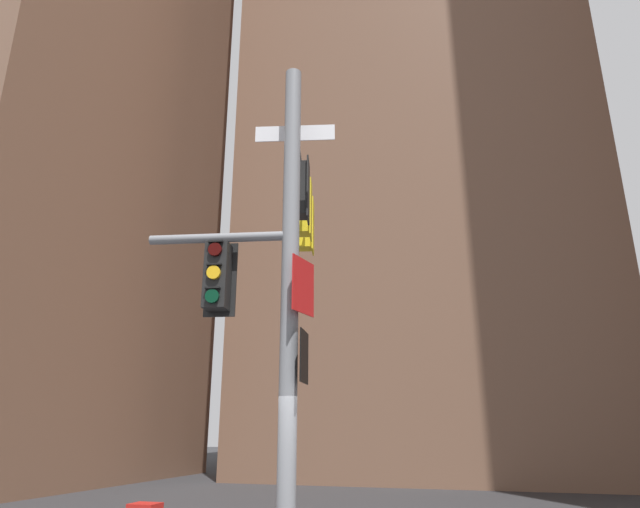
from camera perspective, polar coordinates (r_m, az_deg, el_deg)
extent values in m
cube|color=brown|center=(36.91, 10.02, 16.95)|extent=(16.74, 16.74, 45.96)
cylinder|color=gray|center=(7.88, -3.19, -4.82)|extent=(0.26, 0.26, 7.69)
cylinder|color=gray|center=(10.35, -2.13, 8.57)|extent=(0.93, 3.13, 0.14)
cylinder|color=gray|center=(8.38, -10.41, 1.66)|extent=(2.15, 0.55, 0.14)
cube|color=black|center=(9.65, -1.24, 6.67)|extent=(0.15, 0.47, 1.14)
cube|color=black|center=(9.66, -2.38, 6.65)|extent=(0.41, 0.41, 1.00)
cylinder|color=#360605|center=(9.83, -3.52, 8.48)|extent=(0.11, 0.21, 0.20)
cube|color=black|center=(9.88, -3.55, 9.10)|extent=(0.12, 0.23, 0.02)
cylinder|color=yellow|center=(9.68, -3.56, 6.62)|extent=(0.11, 0.21, 0.20)
cube|color=black|center=(9.73, -3.59, 7.26)|extent=(0.12, 0.23, 0.02)
cylinder|color=#06311C|center=(9.54, -3.60, 4.71)|extent=(0.11, 0.21, 0.20)
cube|color=black|center=(9.59, -3.63, 5.37)|extent=(0.12, 0.23, 0.02)
cube|color=yellow|center=(10.45, -0.97, 4.67)|extent=(0.15, 0.47, 1.14)
cube|color=yellow|center=(10.47, -2.02, 4.65)|extent=(0.41, 0.41, 1.00)
cylinder|color=#360605|center=(10.62, -3.08, 6.38)|extent=(0.11, 0.21, 0.20)
cube|color=black|center=(10.67, -3.10, 6.97)|extent=(0.12, 0.23, 0.02)
cylinder|color=yellow|center=(10.48, -3.11, 4.63)|extent=(0.11, 0.21, 0.20)
cube|color=black|center=(10.53, -3.13, 5.24)|extent=(0.12, 0.23, 0.02)
cylinder|color=#06311C|center=(10.35, -3.14, 2.84)|extent=(0.11, 0.21, 0.20)
cube|color=black|center=(10.40, -3.17, 3.46)|extent=(0.12, 0.23, 0.02)
cube|color=yellow|center=(11.27, -0.75, 2.96)|extent=(0.15, 0.47, 1.14)
cube|color=yellow|center=(11.28, -1.71, 2.94)|extent=(0.41, 0.41, 1.00)
cylinder|color=red|center=(11.42, -2.70, 4.57)|extent=(0.11, 0.21, 0.20)
cube|color=black|center=(11.47, -2.72, 5.13)|extent=(0.12, 0.23, 0.02)
cylinder|color=#3C2C06|center=(11.29, -2.72, 2.93)|extent=(0.11, 0.21, 0.20)
cube|color=black|center=(11.34, -2.75, 3.50)|extent=(0.12, 0.23, 0.02)
cylinder|color=#06311C|center=(11.17, -2.75, 1.25)|extent=(0.11, 0.21, 0.20)
cube|color=black|center=(11.21, -2.77, 1.83)|extent=(0.12, 0.23, 0.02)
cube|color=black|center=(8.38, -10.29, -2.64)|extent=(0.48, 0.12, 1.14)
cube|color=black|center=(8.21, -10.64, -2.29)|extent=(0.40, 0.40, 1.00)
cylinder|color=#360605|center=(8.12, -10.89, 0.46)|extent=(0.21, 0.10, 0.20)
cube|color=black|center=(8.16, -10.85, 1.28)|extent=(0.23, 0.11, 0.02)
cylinder|color=yellow|center=(8.02, -11.03, -1.91)|extent=(0.21, 0.10, 0.20)
cube|color=black|center=(8.05, -10.99, -1.08)|extent=(0.23, 0.11, 0.02)
cylinder|color=#06311C|center=(7.93, -11.18, -4.34)|extent=(0.21, 0.10, 0.20)
cube|color=black|center=(7.96, -11.14, -3.49)|extent=(0.23, 0.11, 0.02)
cube|color=white|center=(9.30, -2.63, 12.47)|extent=(1.29, 0.32, 0.28)
cube|color=#19479E|center=(9.30, -2.63, 12.47)|extent=(1.25, 0.30, 0.24)
cube|color=red|center=(7.82, -1.76, -3.35)|extent=(0.12, 0.63, 0.80)
cube|color=white|center=(7.82, -1.76, -3.35)|extent=(0.11, 0.59, 0.76)
cube|color=black|center=(7.70, -1.66, -10.64)|extent=(0.10, 0.60, 0.72)
cube|color=white|center=(7.70, -1.66, -10.64)|extent=(0.09, 0.56, 0.68)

